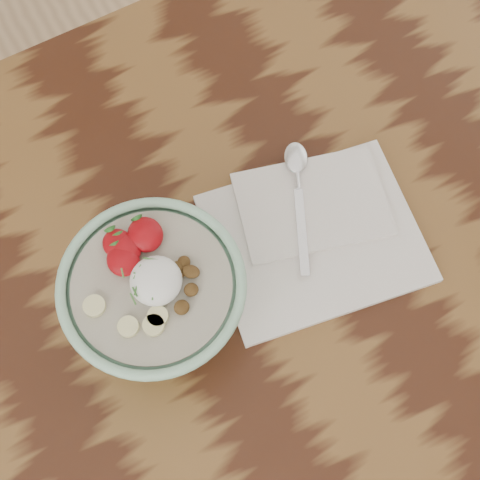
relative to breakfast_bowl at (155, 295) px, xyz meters
The scene contains 4 objects.
table 16.73cm from the breakfast_bowl, 15.48° to the right, with size 160.00×90.00×75.00cm.
breakfast_bowl is the anchor object (origin of this frame).
napkin 22.33cm from the breakfast_bowl, ahead, with size 28.74×25.03×1.57cm.
spoon 24.67cm from the breakfast_bowl, 17.10° to the left, with size 10.06×17.30×0.96cm.
Camera 1 is at (-6.16, -22.21, 153.40)cm, focal length 50.00 mm.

